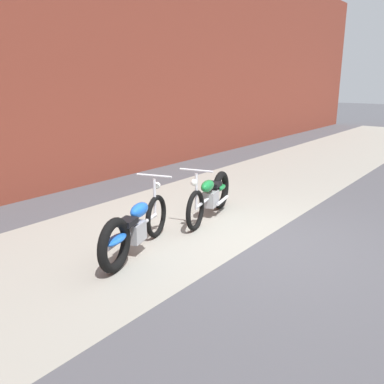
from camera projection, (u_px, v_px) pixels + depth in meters
The scene contains 5 objects.
ground_plane at pixel (259, 242), 6.31m from camera, with size 80.00×80.00×0.00m, color #47474C.
sidewalk_slab at pixel (173, 219), 7.34m from camera, with size 36.00×3.50×0.01m, color gray.
brick_building_wall at pixel (46, 44), 8.54m from camera, with size 36.00×0.50×6.28m, color brown.
motorcycle_blue at pixel (132, 230), 5.69m from camera, with size 1.94×0.85×1.03m.
motorcycle_green at pixel (212, 195), 7.43m from camera, with size 1.96×0.77×1.03m.
Camera 1 is at (-5.28, -2.77, 2.43)m, focal length 38.05 mm.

